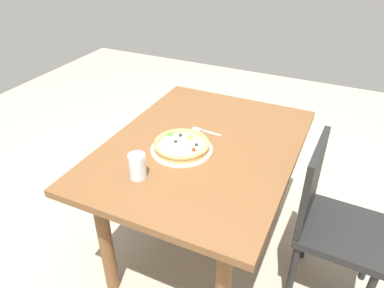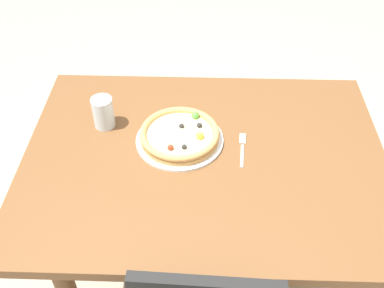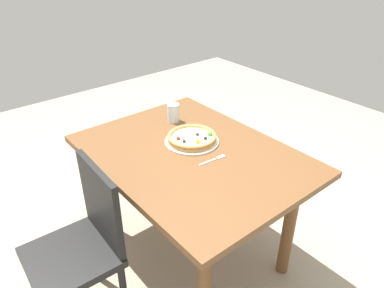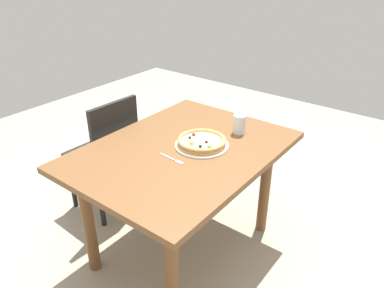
# 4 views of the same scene
# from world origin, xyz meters

# --- Properties ---
(ground_plane) EXTENTS (6.00, 6.00, 0.00)m
(ground_plane) POSITION_xyz_m (0.00, 0.00, 0.00)
(ground_plane) COLOR #9E937F
(dining_table) EXTENTS (1.25, 0.94, 0.74)m
(dining_table) POSITION_xyz_m (0.00, 0.00, 0.63)
(dining_table) COLOR brown
(dining_table) RESTS_ON ground
(plate) EXTENTS (0.31, 0.31, 0.01)m
(plate) POSITION_xyz_m (-0.09, 0.07, 0.74)
(plate) COLOR white
(plate) RESTS_ON dining_table
(pizza) EXTENTS (0.28, 0.28, 0.05)m
(pizza) POSITION_xyz_m (-0.09, 0.07, 0.77)
(pizza) COLOR tan
(pizza) RESTS_ON plate
(fork) EXTENTS (0.03, 0.17, 0.00)m
(fork) POSITION_xyz_m (0.13, 0.05, 0.74)
(fork) COLOR silver
(fork) RESTS_ON dining_table
(drinking_glass) EXTENTS (0.08, 0.08, 0.12)m
(drinking_glass) POSITION_xyz_m (-0.37, 0.15, 0.80)
(drinking_glass) COLOR silver
(drinking_glass) RESTS_ON dining_table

